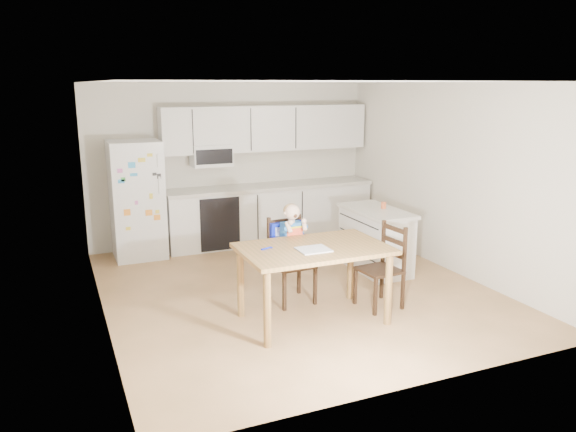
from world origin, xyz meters
The scene contains 10 objects.
room centered at (0.00, 0.48, 1.25)m, with size 4.52×5.01×2.51m.
refrigerator centered at (-1.55, 2.15, 0.85)m, with size 0.72×0.70×1.70m, color silver.
kitchen_run centered at (0.50, 2.24, 0.88)m, with size 3.37×0.62×2.15m.
kitchen_island centered at (1.31, 0.26, 0.43)m, with size 0.60×1.15×0.85m.
red_cup centered at (1.42, 0.27, 0.89)m, with size 0.07×0.07×0.09m, color #DA6133.
dining_table centered at (-0.19, -0.93, 0.71)m, with size 1.53×0.98×0.82m.
napkin centered at (-0.25, -1.04, 0.83)m, with size 0.32×0.28×0.01m, color #B9B9BE.
toddler_spoon centered at (-0.69, -0.82, 0.83)m, with size 0.02×0.02×0.12m, color #0E1DAE.
chair_booster centered at (-0.20, -0.31, 0.70)m, with size 0.47×0.47×1.16m.
chair_side centered at (0.75, -0.87, 0.54)m, with size 0.46×0.46×0.95m.
Camera 1 is at (-2.64, -6.00, 2.48)m, focal length 35.00 mm.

